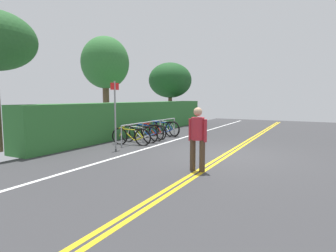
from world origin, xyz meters
The scene contains 16 objects.
ground_plane centered at (0.00, 0.00, -0.03)m, with size 30.22×10.65×0.05m, color #353538.
centre_line_yellow_inner centered at (0.00, -0.08, 0.00)m, with size 27.20×0.10×0.00m, color gold.
centre_line_yellow_outer centered at (0.00, 0.08, 0.00)m, with size 27.20×0.10×0.00m, color gold.
bike_lane_stripe_white centered at (0.00, 2.84, 0.00)m, with size 27.20×0.12×0.00m, color white.
bike_rack centered at (1.75, 3.83, 0.59)m, with size 4.32×0.05×0.81m.
bicycle_0 centered at (0.15, 3.78, 0.33)m, with size 0.47×1.64×0.70m.
bicycle_1 centered at (0.81, 3.88, 0.34)m, with size 0.46×1.75×0.73m.
bicycle_2 centered at (1.41, 3.93, 0.35)m, with size 0.46×1.77×0.75m.
bicycle_3 centered at (2.05, 3.96, 0.32)m, with size 0.61×1.65×0.68m.
bicycle_4 centered at (2.77, 3.90, 0.36)m, with size 0.46×1.82×0.77m.
bicycle_5 centered at (3.36, 3.97, 0.35)m, with size 0.65×1.66×0.75m.
pedestrian centered at (-2.19, 0.08, 0.90)m, with size 0.32×0.49×1.58m.
sign_post_near centered at (-0.81, 3.75, 1.43)m, with size 0.36×0.08×2.38m.
hedge_backdrop centered at (3.25, 5.56, 0.79)m, with size 13.27×1.04×1.59m, color #2D6B30.
tree_mid centered at (3.19, 7.64, 3.65)m, with size 2.55×2.55×5.07m.
tree_far_right centered at (8.47, 6.50, 3.00)m, with size 2.94×2.94×4.21m.
Camera 1 is at (-8.39, -2.46, 1.80)m, focal length 29.41 mm.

